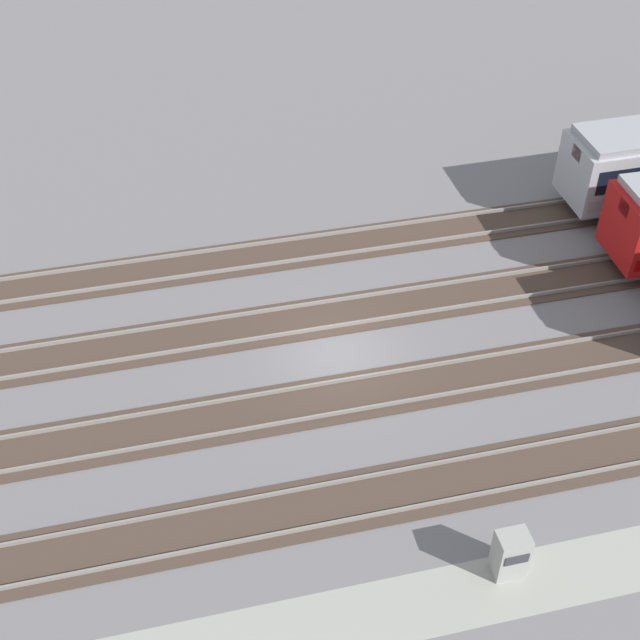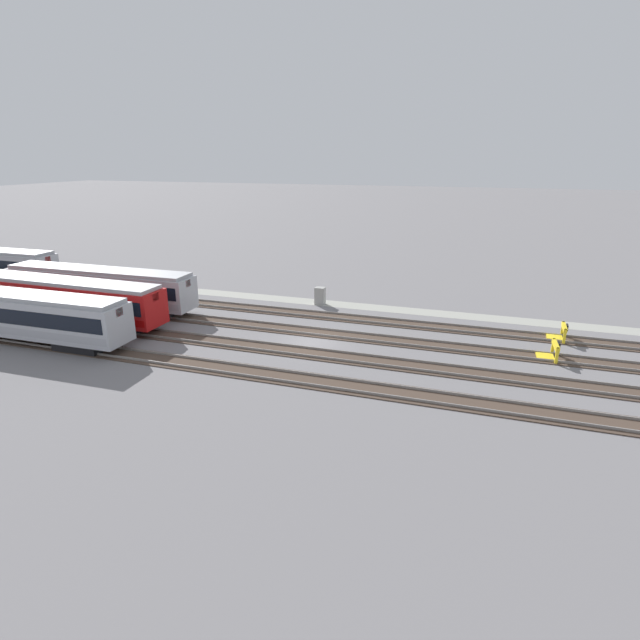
# 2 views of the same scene
# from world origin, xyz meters

# --- Properties ---
(ground_plane) EXTENTS (400.00, 400.00, 0.00)m
(ground_plane) POSITION_xyz_m (0.00, 0.00, 0.00)
(ground_plane) COLOR slate
(service_walkway) EXTENTS (54.00, 2.00, 0.01)m
(service_walkway) POSITION_xyz_m (0.00, -10.10, 0.00)
(service_walkway) COLOR #9E9E93
(service_walkway) RESTS_ON ground
(rail_track_nearest) EXTENTS (90.00, 2.23, 0.21)m
(rail_track_nearest) POSITION_xyz_m (0.00, -6.31, 0.04)
(rail_track_nearest) COLOR #47382D
(rail_track_nearest) RESTS_ON ground
(rail_track_near_inner) EXTENTS (90.00, 2.24, 0.21)m
(rail_track_near_inner) POSITION_xyz_m (0.00, -2.10, 0.04)
(rail_track_near_inner) COLOR #47382D
(rail_track_near_inner) RESTS_ON ground
(rail_track_middle) EXTENTS (90.00, 2.24, 0.21)m
(rail_track_middle) POSITION_xyz_m (0.00, 2.10, 0.04)
(rail_track_middle) COLOR #47382D
(rail_track_middle) RESTS_ON ground
(rail_track_far_inner) EXTENTS (90.00, 2.23, 0.21)m
(rail_track_far_inner) POSITION_xyz_m (0.00, 6.31, 0.04)
(rail_track_far_inner) COLOR #47382D
(rail_track_far_inner) RESTS_ON ground
(electrical_cabinet) EXTENTS (0.90, 0.73, 1.60)m
(electrical_cabinet) POSITION_xyz_m (2.45, -9.62, 0.80)
(electrical_cabinet) COLOR #9E9E99
(electrical_cabinet) RESTS_ON ground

